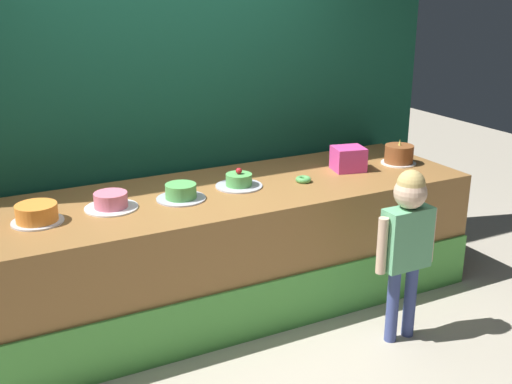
{
  "coord_description": "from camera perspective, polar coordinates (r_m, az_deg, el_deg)",
  "views": [
    {
      "loc": [
        -1.56,
        -3.13,
        2.17
      ],
      "look_at": [
        0.23,
        0.31,
        0.86
      ],
      "focal_mm": 44.53,
      "sensor_mm": 36.0,
      "label": 1
    }
  ],
  "objects": [
    {
      "name": "ground_plane",
      "position": [
        4.12,
        -0.93,
        -13.18
      ],
      "size": [
        12.0,
        12.0,
        0.0
      ],
      "primitive_type": "plane",
      "color": "#BCB29E"
    },
    {
      "name": "cake_left",
      "position": [
        3.85,
        -19.1,
        -1.86
      ],
      "size": [
        0.3,
        0.3,
        0.11
      ],
      "color": "silver",
      "rests_on": "stage_platform"
    },
    {
      "name": "cake_far_right",
      "position": [
        4.92,
        12.71,
        3.28
      ],
      "size": [
        0.26,
        0.26,
        0.19
      ],
      "color": "white",
      "rests_on": "stage_platform"
    },
    {
      "name": "curtain_backdrop",
      "position": [
        4.58,
        -7.51,
        11.02
      ],
      "size": [
        4.31,
        0.08,
        3.15
      ],
      "primitive_type": "cube",
      "color": "#144C38",
      "rests_on": "ground_plane"
    },
    {
      "name": "donut",
      "position": [
        4.39,
        4.28,
        1.13
      ],
      "size": [
        0.11,
        0.11,
        0.04
      ],
      "primitive_type": "torus",
      "color": "#59B259",
      "rests_on": "stage_platform"
    },
    {
      "name": "cake_center_left",
      "position": [
        3.96,
        -12.9,
        -0.84
      ],
      "size": [
        0.33,
        0.33,
        0.1
      ],
      "color": "white",
      "rests_on": "stage_platform"
    },
    {
      "name": "stage_platform",
      "position": [
        4.33,
        -4.0,
        -5.29
      ],
      "size": [
        3.63,
        1.05,
        0.84
      ],
      "color": "#9E6B38",
      "rests_on": "ground_plane"
    },
    {
      "name": "cake_right",
      "position": [
        4.27,
        -1.54,
        0.98
      ],
      "size": [
        0.32,
        0.32,
        0.13
      ],
      "color": "silver",
      "rests_on": "stage_platform"
    },
    {
      "name": "child_figure",
      "position": [
        3.93,
        13.41,
        -3.58
      ],
      "size": [
        0.43,
        0.2,
        1.11
      ],
      "color": "#3F4C8C",
      "rests_on": "ground_plane"
    },
    {
      "name": "pink_box",
      "position": [
        4.68,
        8.29,
        2.98
      ],
      "size": [
        0.26,
        0.24,
        0.17
      ],
      "primitive_type": "cube",
      "rotation": [
        0.0,
        0.0,
        -0.23
      ],
      "color": "#E3439A",
      "rests_on": "stage_platform"
    },
    {
      "name": "cake_center_right",
      "position": [
        4.05,
        -6.76,
        -0.05
      ],
      "size": [
        0.32,
        0.32,
        0.1
      ],
      "color": "silver",
      "rests_on": "stage_platform"
    }
  ]
}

